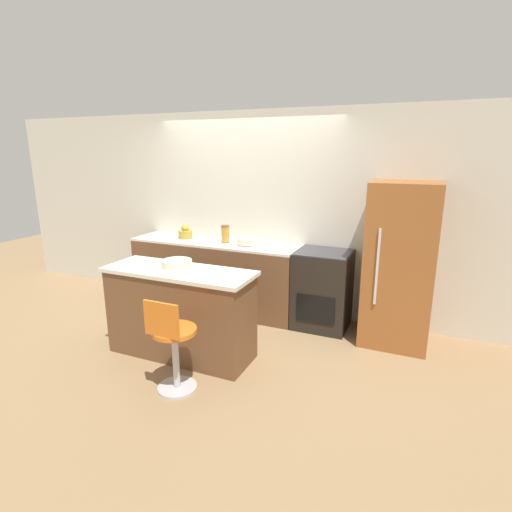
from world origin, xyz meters
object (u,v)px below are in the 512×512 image
mixing_bowl (247,241)px  oven_range (322,289)px  kettle (185,233)px  refrigerator (400,265)px  stool_chair (173,346)px

mixing_bowl → oven_range: bearing=-0.1°
oven_range → kettle: 2.00m
refrigerator → mixing_bowl: bearing=178.3°
mixing_bowl → stool_chair: bearing=-85.4°
oven_range → stool_chair: size_ratio=1.05×
oven_range → refrigerator: bearing=-3.5°
stool_chair → mixing_bowl: mixing_bowl is taller
oven_range → kettle: (-1.93, 0.00, 0.55)m
stool_chair → mixing_bowl: (-0.15, 1.89, 0.55)m
kettle → mixing_bowl: 0.92m
kettle → mixing_bowl: size_ratio=0.73×
oven_range → stool_chair: (-0.85, -1.89, -0.03)m
refrigerator → kettle: (-2.78, 0.05, 0.12)m
refrigerator → kettle: size_ratio=9.35×
oven_range → stool_chair: oven_range is taller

